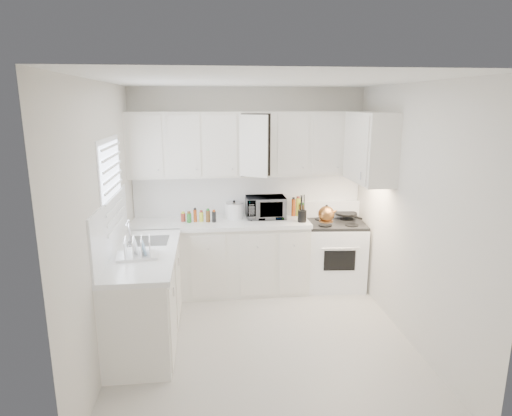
{
  "coord_description": "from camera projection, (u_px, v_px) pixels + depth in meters",
  "views": [
    {
      "loc": [
        -0.53,
        -4.09,
        2.41
      ],
      "look_at": [
        0.0,
        0.7,
        1.25
      ],
      "focal_mm": 30.88,
      "sensor_mm": 36.0,
      "label": 1
    }
  ],
  "objects": [
    {
      "name": "floor",
      "position": [
        263.0,
        340.0,
        4.57
      ],
      "size": [
        3.2,
        3.2,
        0.0
      ],
      "primitive_type": "plane",
      "color": "beige",
      "rests_on": "ground"
    },
    {
      "name": "ceiling",
      "position": [
        265.0,
        81.0,
        3.96
      ],
      "size": [
        3.2,
        3.2,
        0.0
      ],
      "primitive_type": "plane",
      "rotation": [
        3.14,
        0.0,
        0.0
      ],
      "color": "white",
      "rests_on": "ground"
    },
    {
      "name": "wall_back",
      "position": [
        248.0,
        189.0,
        5.81
      ],
      "size": [
        3.0,
        0.0,
        3.0
      ],
      "primitive_type": "plane",
      "rotation": [
        1.57,
        0.0,
        0.0
      ],
      "color": "beige",
      "rests_on": "ground"
    },
    {
      "name": "wall_front",
      "position": [
        297.0,
        286.0,
        2.72
      ],
      "size": [
        3.0,
        0.0,
        3.0
      ],
      "primitive_type": "plane",
      "rotation": [
        -1.57,
        0.0,
        0.0
      ],
      "color": "beige",
      "rests_on": "ground"
    },
    {
      "name": "wall_left",
      "position": [
        105.0,
        224.0,
        4.1
      ],
      "size": [
        0.0,
        3.2,
        3.2
      ],
      "primitive_type": "plane",
      "rotation": [
        1.57,
        0.0,
        1.57
      ],
      "color": "beige",
      "rests_on": "ground"
    },
    {
      "name": "wall_right",
      "position": [
        412.0,
        215.0,
        4.43
      ],
      "size": [
        0.0,
        3.2,
        3.2
      ],
      "primitive_type": "plane",
      "rotation": [
        1.57,
        0.0,
        -1.57
      ],
      "color": "beige",
      "rests_on": "ground"
    },
    {
      "name": "window_blinds",
      "position": [
        113.0,
        191.0,
        4.39
      ],
      "size": [
        0.06,
        0.96,
        1.06
      ],
      "primitive_type": null,
      "color": "white",
      "rests_on": "wall_left"
    },
    {
      "name": "lower_cabinets_back",
      "position": [
        221.0,
        258.0,
        5.68
      ],
      "size": [
        2.22,
        0.6,
        0.9
      ],
      "primitive_type": null,
      "color": "beige",
      "rests_on": "floor"
    },
    {
      "name": "lower_cabinets_left",
      "position": [
        146.0,
        298.0,
        4.53
      ],
      "size": [
        0.6,
        1.6,
        0.9
      ],
      "primitive_type": null,
      "color": "beige",
      "rests_on": "floor"
    },
    {
      "name": "countertop_back",
      "position": [
        220.0,
        223.0,
        5.56
      ],
      "size": [
        2.24,
        0.64,
        0.05
      ],
      "primitive_type": "cube",
      "color": "silver",
      "rests_on": "lower_cabinets_back"
    },
    {
      "name": "countertop_left",
      "position": [
        144.0,
        254.0,
        4.42
      ],
      "size": [
        0.64,
        1.62,
        0.05
      ],
      "primitive_type": "cube",
      "color": "silver",
      "rests_on": "lower_cabinets_left"
    },
    {
      "name": "backsplash_back",
      "position": [
        249.0,
        194.0,
        5.82
      ],
      "size": [
        2.98,
        0.02,
        0.55
      ],
      "primitive_type": "cube",
      "color": "silver",
      "rests_on": "wall_back"
    },
    {
      "name": "backsplash_left",
      "position": [
        111.0,
        226.0,
        4.32
      ],
      "size": [
        0.02,
        1.6,
        0.55
      ],
      "primitive_type": "cube",
      "color": "silver",
      "rests_on": "wall_left"
    },
    {
      "name": "upper_cabinets_back",
      "position": [
        250.0,
        176.0,
        5.61
      ],
      "size": [
        3.0,
        0.33,
        0.8
      ],
      "primitive_type": null,
      "color": "beige",
      "rests_on": "wall_back"
    },
    {
      "name": "upper_cabinets_right",
      "position": [
        368.0,
        182.0,
        5.16
      ],
      "size": [
        0.33,
        0.9,
        0.8
      ],
      "primitive_type": null,
      "color": "beige",
      "rests_on": "wall_right"
    },
    {
      "name": "sink",
      "position": [
        148.0,
        230.0,
        4.72
      ],
      "size": [
        0.42,
        0.38,
        0.3
      ],
      "primitive_type": null,
      "color": "gray",
      "rests_on": "countertop_left"
    },
    {
      "name": "stove",
      "position": [
        335.0,
        246.0,
        5.81
      ],
      "size": [
        0.79,
        0.67,
        1.13
      ],
      "primitive_type": null,
      "rotation": [
        0.0,
        0.0,
        -0.09
      ],
      "color": "white",
      "rests_on": "floor"
    },
    {
      "name": "tea_kettle",
      "position": [
        326.0,
        213.0,
        5.52
      ],
      "size": [
        0.32,
        0.3,
        0.24
      ],
      "primitive_type": null,
      "rotation": [
        0.0,
        0.0,
        -0.43
      ],
      "color": "#995F29",
      "rests_on": "stove"
    },
    {
      "name": "frying_pan",
      "position": [
        346.0,
        213.0,
        5.89
      ],
      "size": [
        0.44,
        0.56,
        0.04
      ],
      "primitive_type": null,
      "rotation": [
        0.0,
        0.0,
        0.34
      ],
      "color": "black",
      "rests_on": "stove"
    },
    {
      "name": "microwave",
      "position": [
        266.0,
        205.0,
        5.68
      ],
      "size": [
        0.5,
        0.28,
        0.34
      ],
      "primitive_type": "imported",
      "rotation": [
        0.0,
        0.0,
        0.0
      ],
      "color": "gray",
      "rests_on": "countertop_back"
    },
    {
      "name": "rice_cooker",
      "position": [
        234.0,
        209.0,
        5.67
      ],
      "size": [
        0.25,
        0.25,
        0.24
      ],
      "primitive_type": null,
      "rotation": [
        0.0,
        0.0,
        0.07
      ],
      "color": "white",
      "rests_on": "countertop_back"
    },
    {
      "name": "paper_towel",
      "position": [
        252.0,
        207.0,
        5.71
      ],
      "size": [
        0.12,
        0.12,
        0.27
      ],
      "primitive_type": "cylinder",
      "color": "white",
      "rests_on": "countertop_back"
    },
    {
      "name": "utensil_crock",
      "position": [
        302.0,
        208.0,
        5.47
      ],
      "size": [
        0.15,
        0.15,
        0.36
      ],
      "primitive_type": null,
      "rotation": [
        0.0,
        0.0,
        0.34
      ],
      "color": "black",
      "rests_on": "countertop_back"
    },
    {
      "name": "dish_rack",
      "position": [
        136.0,
        247.0,
        4.24
      ],
      "size": [
        0.41,
        0.33,
        0.21
      ],
      "primitive_type": null,
      "rotation": [
        0.0,
        0.0,
        0.12
      ],
      "color": "white",
      "rests_on": "countertop_left"
    },
    {
      "name": "spice_left_0",
      "position": [
        184.0,
        215.0,
        5.61
      ],
      "size": [
        0.06,
        0.06,
        0.13
      ],
      "primitive_type": "cylinder",
      "color": "#983929",
      "rests_on": "countertop_back"
    },
    {
      "name": "spice_left_1",
      "position": [
        189.0,
        216.0,
        5.53
      ],
      "size": [
        0.06,
        0.06,
        0.13
      ],
      "primitive_type": "cylinder",
      "color": "#277529",
      "rests_on": "countertop_back"
    },
    {
      "name": "spice_left_2",
      "position": [
        196.0,
        214.0,
        5.63
      ],
      "size": [
        0.06,
        0.06,
        0.13
      ],
      "primitive_type": "cylinder",
      "color": "#AB4416",
      "rests_on": "countertop_back"
    },
    {
      "name": "spice_left_3",
      "position": [
        201.0,
        216.0,
        5.55
      ],
      "size": [
        0.06,
        0.06,
        0.13
      ],
      "primitive_type": "cylinder",
      "color": "#D7E435",
      "rests_on": "countertop_back"
    },
    {
      "name": "spice_left_4",
      "position": [
        207.0,
        214.0,
        5.65
      ],
      "size": [
        0.06,
        0.06,
        0.13
      ],
      "primitive_type": "cylinder",
      "color": "brown",
      "rests_on": "countertop_back"
    },
    {
      "name": "spice_left_5",
      "position": [
        213.0,
        215.0,
        5.57
      ],
      "size": [
        0.06,
        0.06,
        0.13
      ],
      "primitive_type": "cylinder",
      "color": "black",
      "rests_on": "countertop_back"
    },
    {
      "name": "sauce_right_0",
      "position": [
        293.0,
        209.0,
        5.8
      ],
      "size": [
        0.06,
        0.06,
        0.19
      ],
      "primitive_type": "cylinder",
      "color": "#AB4416",
      "rests_on": "countertop_back"
    },
    {
      "name": "sauce_right_1",
      "position": [
        298.0,
        210.0,
        5.75
      ],
      "size": [
        0.06,
        0.06,
        0.19
      ],
      "primitive_type": "cylinder",
      "color": "#D7E435",
      "rests_on": "countertop_back"
    },
    {
      "name": "sauce_right_2",
      "position": [
        301.0,
        208.0,
        5.81
      ],
      "size": [
        0.06,
        0.06,
        0.19
      ],
      "primitive_type": "cylinder",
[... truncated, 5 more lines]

